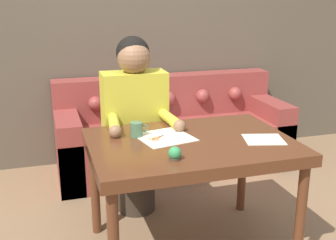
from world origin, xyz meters
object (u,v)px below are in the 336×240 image
Objects in this scene: mug at (137,130)px; scissors at (159,138)px; pin_cushion at (175,154)px; dining_table at (191,153)px; person at (135,124)px; couch at (172,135)px.

scissors is at bearing -28.14° from mug.
pin_cushion is (-0.01, -0.36, 0.03)m from scissors.
person reaches higher than dining_table.
person is 11.50× the size of mug.
couch is 1.72m from pin_cushion.
scissors is 2.86× the size of pin_cushion.
couch reaches higher than mug.
person reaches higher than mug.
mug reaches higher than dining_table.
couch reaches higher than dining_table.
couch is 1.62× the size of person.
pin_cushion is (0.11, -0.42, -0.01)m from mug.
dining_table is 0.57× the size of couch.
scissors reaches higher than dining_table.
dining_table is 0.36m from mug.
couch reaches higher than scissors.
couch is 29.38× the size of pin_cushion.
mug is (-0.12, 0.06, 0.04)m from scissors.
mug is (-0.29, 0.17, 0.12)m from dining_table.
dining_table is at bearing -29.55° from mug.
mug is 1.58× the size of pin_cushion.
scissors is 0.14m from mug.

